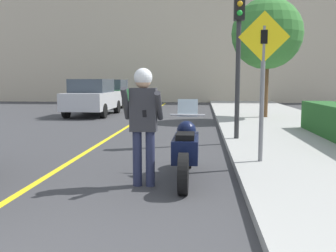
{
  "coord_description": "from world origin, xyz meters",
  "views": [
    {
      "loc": [
        2.01,
        -2.53,
        1.61
      ],
      "look_at": [
        1.44,
        3.7,
        0.85
      ],
      "focal_mm": 40.0,
      "sensor_mm": 36.0,
      "label": 1
    }
  ],
  "objects_px": {
    "person_biker": "(143,114)",
    "parked_car_green": "(112,93)",
    "crossing_sign": "(263,72)",
    "street_tree": "(267,34)",
    "motorcycle": "(186,149)",
    "traffic_light": "(239,36)",
    "parked_car_silver": "(93,97)"
  },
  "relations": [
    {
      "from": "motorcycle",
      "to": "street_tree",
      "type": "height_order",
      "value": "street_tree"
    },
    {
      "from": "street_tree",
      "to": "crossing_sign",
      "type": "bearing_deg",
      "value": -99.66
    },
    {
      "from": "crossing_sign",
      "to": "person_biker",
      "type": "bearing_deg",
      "value": -145.73
    },
    {
      "from": "person_biker",
      "to": "crossing_sign",
      "type": "height_order",
      "value": "crossing_sign"
    },
    {
      "from": "street_tree",
      "to": "parked_car_green",
      "type": "distance_m",
      "value": 11.14
    },
    {
      "from": "parked_car_green",
      "to": "street_tree",
      "type": "bearing_deg",
      "value": -41.77
    },
    {
      "from": "crossing_sign",
      "to": "street_tree",
      "type": "bearing_deg",
      "value": 80.34
    },
    {
      "from": "street_tree",
      "to": "parked_car_green",
      "type": "height_order",
      "value": "street_tree"
    },
    {
      "from": "parked_car_silver",
      "to": "motorcycle",
      "type": "bearing_deg",
      "value": -66.34
    },
    {
      "from": "motorcycle",
      "to": "person_biker",
      "type": "bearing_deg",
      "value": -142.7
    },
    {
      "from": "motorcycle",
      "to": "street_tree",
      "type": "relative_size",
      "value": 0.48
    },
    {
      "from": "motorcycle",
      "to": "street_tree",
      "type": "distance_m",
      "value": 10.33
    },
    {
      "from": "traffic_light",
      "to": "parked_car_green",
      "type": "height_order",
      "value": "traffic_light"
    },
    {
      "from": "crossing_sign",
      "to": "street_tree",
      "type": "relative_size",
      "value": 0.57
    },
    {
      "from": "person_biker",
      "to": "crossing_sign",
      "type": "xyz_separation_m",
      "value": [
        1.96,
        1.34,
        0.65
      ]
    },
    {
      "from": "street_tree",
      "to": "parked_car_silver",
      "type": "xyz_separation_m",
      "value": [
        -7.61,
        1.48,
        -2.61
      ]
    },
    {
      "from": "traffic_light",
      "to": "parked_car_green",
      "type": "relative_size",
      "value": 0.89
    },
    {
      "from": "parked_car_green",
      "to": "motorcycle",
      "type": "bearing_deg",
      "value": -72.49
    },
    {
      "from": "crossing_sign",
      "to": "parked_car_green",
      "type": "relative_size",
      "value": 0.64
    },
    {
      "from": "person_biker",
      "to": "street_tree",
      "type": "bearing_deg",
      "value": 71.0
    },
    {
      "from": "person_biker",
      "to": "parked_car_green",
      "type": "relative_size",
      "value": 0.43
    },
    {
      "from": "motorcycle",
      "to": "crossing_sign",
      "type": "distance_m",
      "value": 2.03
    },
    {
      "from": "motorcycle",
      "to": "parked_car_green",
      "type": "distance_m",
      "value": 17.51
    },
    {
      "from": "parked_car_silver",
      "to": "parked_car_green",
      "type": "distance_m",
      "value": 5.75
    },
    {
      "from": "person_biker",
      "to": "parked_car_silver",
      "type": "relative_size",
      "value": 0.43
    },
    {
      "from": "traffic_light",
      "to": "street_tree",
      "type": "height_order",
      "value": "street_tree"
    },
    {
      "from": "traffic_light",
      "to": "parked_car_silver",
      "type": "distance_m",
      "value": 9.66
    },
    {
      "from": "parked_car_green",
      "to": "traffic_light",
      "type": "bearing_deg",
      "value": -63.91
    },
    {
      "from": "person_biker",
      "to": "traffic_light",
      "type": "xyz_separation_m",
      "value": [
        1.77,
        4.07,
        1.61
      ]
    },
    {
      "from": "person_biker",
      "to": "motorcycle",
      "type": "bearing_deg",
      "value": 37.3
    },
    {
      "from": "motorcycle",
      "to": "parked_car_green",
      "type": "bearing_deg",
      "value": 107.51
    },
    {
      "from": "person_biker",
      "to": "parked_car_silver",
      "type": "distance_m",
      "value": 12.18
    }
  ]
}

